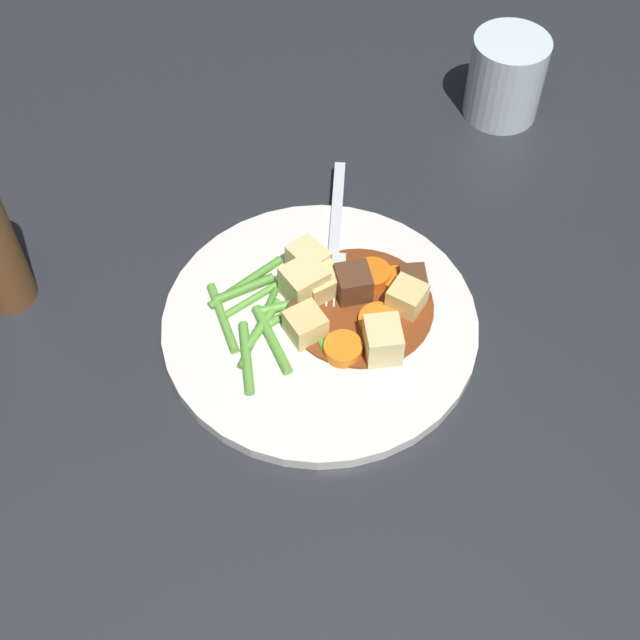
{
  "coord_description": "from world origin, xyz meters",
  "views": [
    {
      "loc": [
        -0.08,
        -0.43,
        0.6
      ],
      "look_at": [
        0.0,
        0.0,
        0.01
      ],
      "focal_mm": 49.01,
      "sensor_mm": 36.0,
      "label": 1
    }
  ],
  "objects": [
    {
      "name": "potato_chunk_4",
      "position": [
        0.07,
        -0.0,
        0.02
      ],
      "size": [
        0.04,
        0.04,
        0.03
      ],
      "primitive_type": "cube",
      "rotation": [
        0.0,
        0.0,
        3.99
      ],
      "color": "#E5CC7A",
      "rests_on": "dinner_plate"
    },
    {
      "name": "meat_chunk_2",
      "position": [
        -0.02,
        0.0,
        0.02
      ],
      "size": [
        0.03,
        0.03,
        0.02
      ],
      "primitive_type": "cube",
      "rotation": [
        0.0,
        0.0,
        4.26
      ],
      "color": "#56331E",
      "rests_on": "dinner_plate"
    },
    {
      "name": "green_bean_0",
      "position": [
        -0.01,
        0.02,
        0.02
      ],
      "size": [
        0.08,
        0.02,
        0.01
      ],
      "primitive_type": "cylinder",
      "rotation": [
        0.0,
        1.57,
        3.24
      ],
      "color": "#66AD42",
      "rests_on": "dinner_plate"
    },
    {
      "name": "carrot_slice_3",
      "position": [
        0.05,
        0.03,
        0.02
      ],
      "size": [
        0.04,
        0.04,
        0.01
      ],
      "primitive_type": "cylinder",
      "rotation": [
        0.0,
        0.0,
        1.35
      ],
      "color": "orange",
      "rests_on": "dinner_plate"
    },
    {
      "name": "potato_chunk_0",
      "position": [
        -0.01,
        0.03,
        0.03
      ],
      "size": [
        0.04,
        0.04,
        0.03
      ],
      "primitive_type": "cube",
      "rotation": [
        0.0,
        0.0,
        2.0
      ],
      "color": "#EAD68C",
      "rests_on": "dinner_plate"
    },
    {
      "name": "green_bean_1",
      "position": [
        -0.07,
        -0.03,
        0.02
      ],
      "size": [
        0.01,
        0.07,
        0.01
      ],
      "primitive_type": "cylinder",
      "rotation": [
        0.0,
        1.57,
        4.66
      ],
      "color": "#66AD42",
      "rests_on": "dinner_plate"
    },
    {
      "name": "green_bean_3",
      "position": [
        -0.06,
        0.04,
        0.02
      ],
      "size": [
        0.05,
        0.02,
        0.01
      ],
      "primitive_type": "cylinder",
      "rotation": [
        0.0,
        1.57,
        3.44
      ],
      "color": "#599E38",
      "rests_on": "dinner_plate"
    },
    {
      "name": "green_bean_2",
      "position": [
        -0.05,
        0.0,
        0.02
      ],
      "size": [
        0.05,
        0.08,
        0.01
      ],
      "primitive_type": "cylinder",
      "rotation": [
        0.0,
        1.57,
        4.21
      ],
      "color": "#4C8E33",
      "rests_on": "dinner_plate"
    },
    {
      "name": "green_bean_8",
      "position": [
        -0.06,
        0.05,
        0.02
      ],
      "size": [
        0.07,
        0.05,
        0.01
      ],
      "primitive_type": "cylinder",
      "rotation": [
        0.0,
        1.57,
        3.68
      ],
      "color": "#599E38",
      "rests_on": "dinner_plate"
    },
    {
      "name": "stew_sauce",
      "position": [
        0.04,
        0.01,
        0.01
      ],
      "size": [
        0.13,
        0.13,
        0.0
      ],
      "primitive_type": "cylinder",
      "color": "brown",
      "rests_on": "dinner_plate"
    },
    {
      "name": "carrot_slice_0",
      "position": [
        0.05,
        -0.01,
        0.02
      ],
      "size": [
        0.04,
        0.04,
        0.01
      ],
      "primitive_type": "cylinder",
      "rotation": [
        0.0,
        0.0,
        4.81
      ],
      "color": "orange",
      "rests_on": "dinner_plate"
    },
    {
      "name": "potato_chunk_2",
      "position": [
        0.0,
        0.05,
        0.03
      ],
      "size": [
        0.04,
        0.04,
        0.03
      ],
      "primitive_type": "cube",
      "rotation": [
        0.0,
        0.0,
        3.66
      ],
      "color": "#EAD68C",
      "rests_on": "dinner_plate"
    },
    {
      "name": "potato_chunk_3",
      "position": [
        0.01,
        0.03,
        0.02
      ],
      "size": [
        0.04,
        0.04,
        0.02
      ],
      "primitive_type": "cube",
      "rotation": [
        0.0,
        0.0,
        1.93
      ],
      "color": "#E5CC7A",
      "rests_on": "dinner_plate"
    },
    {
      "name": "carrot_slice_2",
      "position": [
        0.07,
        0.03,
        0.02
      ],
      "size": [
        0.04,
        0.04,
        0.01
      ],
      "primitive_type": "cylinder",
      "rotation": [
        0.0,
        0.0,
        2.14
      ],
      "color": "orange",
      "rests_on": "dinner_plate"
    },
    {
      "name": "meat_chunk_1",
      "position": [
        0.03,
        0.02,
        0.03
      ],
      "size": [
        0.03,
        0.03,
        0.03
      ],
      "primitive_type": "cube",
      "rotation": [
        0.0,
        0.0,
        0.02
      ],
      "color": "#56331E",
      "rests_on": "dinner_plate"
    },
    {
      "name": "green_bean_7",
      "position": [
        -0.05,
        0.03,
        0.02
      ],
      "size": [
        0.07,
        0.04,
        0.01
      ],
      "primitive_type": "cylinder",
      "rotation": [
        0.0,
        1.57,
        3.62
      ],
      "color": "#66AD42",
      "rests_on": "dinner_plate"
    },
    {
      "name": "carrot_slice_1",
      "position": [
        0.01,
        -0.04,
        0.02
      ],
      "size": [
        0.04,
        0.04,
        0.01
      ],
      "primitive_type": "cylinder",
      "rotation": [
        0.0,
        0.0,
        1.18
      ],
      "color": "orange",
      "rests_on": "dinner_plate"
    },
    {
      "name": "water_glass",
      "position": [
        0.23,
        0.24,
        0.04
      ],
      "size": [
        0.08,
        0.08,
        0.09
      ],
      "primitive_type": "cylinder",
      "color": "silver",
      "rests_on": "ground_plane"
    },
    {
      "name": "potato_chunk_1",
      "position": [
        0.04,
        -0.04,
        0.03
      ],
      "size": [
        0.03,
        0.03,
        0.03
      ],
      "primitive_type": "cube",
      "rotation": [
        0.0,
        0.0,
        4.66
      ],
      "color": "#EAD68C",
      "rests_on": "dinner_plate"
    },
    {
      "name": "green_bean_6",
      "position": [
        -0.01,
        0.01,
        0.02
      ],
      "size": [
        0.03,
        0.08,
        0.01
      ],
      "primitive_type": "cylinder",
      "rotation": [
        0.0,
        1.57,
        4.94
      ],
      "color": "#4C8E33",
      "rests_on": "dinner_plate"
    },
    {
      "name": "meat_chunk_0",
      "position": [
        0.08,
        0.02,
        0.02
      ],
      "size": [
        0.02,
        0.03,
        0.02
      ],
      "primitive_type": "cube",
      "rotation": [
        0.0,
        0.0,
        1.47
      ],
      "color": "#56331E",
      "rests_on": "dinner_plate"
    },
    {
      "name": "ground_plane",
      "position": [
        0.0,
        0.0,
        0.0
      ],
      "size": [
        3.0,
        3.0,
        0.0
      ],
      "primitive_type": "plane",
      "color": "#26282D"
    },
    {
      "name": "potato_chunk_5",
      "position": [
        -0.01,
        -0.01,
        0.02
      ],
      "size": [
        0.04,
        0.04,
        0.02
      ],
      "primitive_type": "cube",
      "rotation": [
        0.0,
        0.0,
        3.5
      ],
      "color": "#E5CC7A",
      "rests_on": "dinner_plate"
    },
    {
      "name": "fork",
      "position": [
        0.03,
        0.09,
        0.01
      ],
      "size": [
        0.06,
        0.17,
        0.0
      ],
      "color": "silver",
      "rests_on": "dinner_plate"
    },
    {
      "name": "dinner_plate",
      "position": [
        0.0,
        0.0,
        0.01
      ],
      "size": [
        0.27,
        0.27,
        0.01
      ],
      "primitive_type": "cylinder",
      "color": "white",
      "rests_on": "ground_plane"
    },
    {
      "name": "green_bean_5",
      "position": [
        -0.05,
        0.0,
        0.02
      ],
      "size": [
        0.04,
        0.05,
        0.01
      ],
      "primitive_type": "cylinder",
      "rotation": [
        0.0,
        1.57,
        4.05
      ],
      "color": "#66AD42",
      "rests_on": "dinner_plate"
    },
    {
      "name": "green_bean_10",
      "position": [
        -0.04,
        -0.01,
        0.02
      ],
      "size": [
        0.02,
        0.07,
        0.01
      ],
      "primitive_type": "cylinder",
      "rotation": [
        0.0,
        1.57,
        4.94
      ],
      "color": "#66AD42",
      "rests_on": "dinner_plate"
    },
    {
      "name": "green_bean_9",
      "position": [
        -0.02,
        0.01,
        0.02
      ],
      "size": [
        0.07,
        0.04,
        0.01
      ],
      "primitive_type": "cylinder",
      "rotation": [
        0.0,
        1.57,
        3.63
      ],
      "color": "#66AD42",
      "rests_on": "dinner_plate"
    },
    {
      "name": "green_bean_4",
      "position": [
        -0.08,
        0.01,
        0.02
      ],
      "size": [
        0.02,
        0.07,
        0.01
      ],
      "primitive_type": "cylinder",
      "rotation": [
        0.0,
        1.57,
        4.88
      ],
      "color": "#66AD42",
      "rests_on": "dinner_plate"
    }
  ]
}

